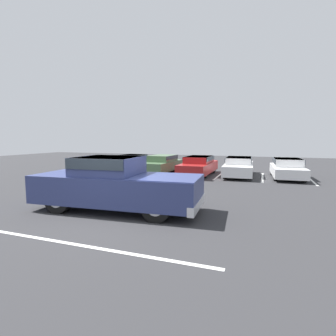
# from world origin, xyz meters

# --- Properties ---
(ground_plane) EXTENTS (60.00, 60.00, 0.00)m
(ground_plane) POSITION_xyz_m (0.00, 0.00, 0.00)
(ground_plane) COLOR #2D2D30
(stall_stripe_a) EXTENTS (0.12, 4.25, 0.01)m
(stall_stripe_a) POSITION_xyz_m (-6.43, 10.20, 0.00)
(stall_stripe_a) COLOR white
(stall_stripe_a) RESTS_ON ground_plane
(stall_stripe_b) EXTENTS (0.12, 4.25, 0.01)m
(stall_stripe_b) POSITION_xyz_m (-3.73, 10.20, 0.00)
(stall_stripe_b) COLOR white
(stall_stripe_b) RESTS_ON ground_plane
(stall_stripe_c) EXTENTS (0.12, 4.25, 0.01)m
(stall_stripe_c) POSITION_xyz_m (-1.03, 10.20, 0.00)
(stall_stripe_c) COLOR white
(stall_stripe_c) RESTS_ON ground_plane
(stall_stripe_d) EXTENTS (0.12, 4.25, 0.01)m
(stall_stripe_d) POSITION_xyz_m (1.67, 10.20, 0.00)
(stall_stripe_d) COLOR white
(stall_stripe_d) RESTS_ON ground_plane
(stall_stripe_e) EXTENTS (0.12, 4.25, 0.01)m
(stall_stripe_e) POSITION_xyz_m (4.37, 10.20, 0.00)
(stall_stripe_e) COLOR white
(stall_stripe_e) RESTS_ON ground_plane
(stall_stripe_f) EXTENTS (0.12, 4.25, 0.01)m
(stall_stripe_f) POSITION_xyz_m (7.08, 10.20, 0.00)
(stall_stripe_f) COLOR white
(stall_stripe_f) RESTS_ON ground_plane
(aisle_stripe_foreground) EXTENTS (8.08, 0.12, 0.01)m
(aisle_stripe_foreground) POSITION_xyz_m (-0.21, -2.32, 0.00)
(aisle_stripe_foreground) COLOR white
(aisle_stripe_foreground) RESTS_ON ground_plane
(pickup_truck) EXTENTS (5.79, 2.46, 1.82)m
(pickup_truck) POSITION_xyz_m (-0.20, 0.57, 0.91)
(pickup_truck) COLOR navy
(pickup_truck) RESTS_ON ground_plane
(parked_sedan_a) EXTENTS (1.78, 4.33, 1.21)m
(parked_sedan_a) POSITION_xyz_m (-4.95, 10.43, 0.64)
(parked_sedan_a) COLOR #232326
(parked_sedan_a) RESTS_ON ground_plane
(parked_sedan_b) EXTENTS (1.91, 4.33, 1.23)m
(parked_sedan_b) POSITION_xyz_m (-2.46, 10.44, 0.65)
(parked_sedan_b) COLOR #4C6B47
(parked_sedan_b) RESTS_ON ground_plane
(parked_sedan_c) EXTENTS (1.78, 4.75, 1.24)m
(parked_sedan_c) POSITION_xyz_m (0.33, 10.04, 0.66)
(parked_sedan_c) COLOR maroon
(parked_sedan_c) RESTS_ON ground_plane
(parked_sedan_d) EXTENTS (1.94, 4.79, 1.22)m
(parked_sedan_d) POSITION_xyz_m (2.89, 10.47, 0.65)
(parked_sedan_d) COLOR silver
(parked_sedan_d) RESTS_ON ground_plane
(parked_sedan_e) EXTENTS (1.94, 4.30, 1.21)m
(parked_sedan_e) POSITION_xyz_m (5.78, 10.45, 0.65)
(parked_sedan_e) COLOR silver
(parked_sedan_e) RESTS_ON ground_plane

